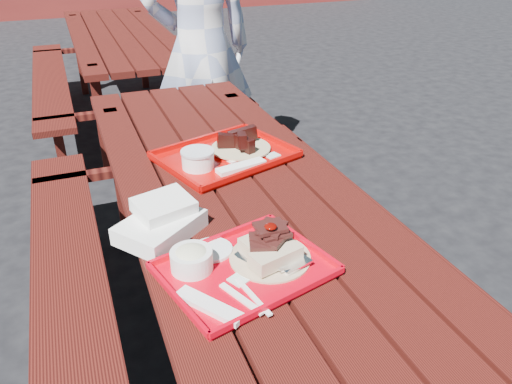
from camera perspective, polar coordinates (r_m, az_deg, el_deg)
ground at (r=2.11m, az=-1.56°, el=-18.01°), size 60.00×60.00×0.00m
picnic_table_near at (r=1.74m, az=-1.80°, el=-5.28°), size 1.41×2.40×0.75m
picnic_table_far at (r=4.30m, az=-14.94°, el=14.77°), size 1.41×2.40×0.75m
near_tray at (r=1.27m, az=-1.79°, el=-7.71°), size 0.46×0.40×0.13m
far_tray at (r=1.85m, az=-3.57°, el=4.35°), size 0.55×0.48×0.08m
white_cloth at (r=1.43m, az=-10.76°, el=-3.27°), size 0.28×0.27×0.09m
person at (r=3.02m, az=-6.32°, el=15.89°), size 0.64×0.43×1.74m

